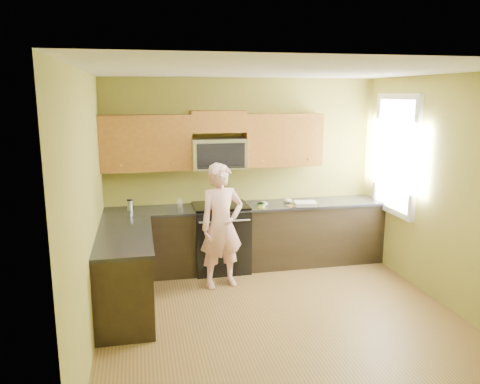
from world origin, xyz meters
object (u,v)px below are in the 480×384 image
object	(u,v)px
stove	(221,237)
travel_mug	(130,211)
butter_tub	(261,208)
frying_pan	(217,209)
microwave	(219,168)
woman	(222,226)

from	to	relation	value
stove	travel_mug	bearing A→B (deg)	178.48
travel_mug	stove	bearing A→B (deg)	-1.52
butter_tub	stove	bearing A→B (deg)	161.89
frying_pan	travel_mug	distance (m)	1.18
microwave	woman	distance (m)	0.96
frying_pan	travel_mug	world-z (taller)	travel_mug
woman	butter_tub	world-z (taller)	woman
frying_pan	stove	bearing A→B (deg)	57.89
stove	butter_tub	size ratio (longest dim) A/B	7.99
microwave	travel_mug	size ratio (longest dim) A/B	4.76
woman	frying_pan	xyz separation A→B (m)	(-0.00, 0.35, 0.14)
butter_tub	woman	bearing A→B (deg)	-146.72
stove	butter_tub	xyz separation A→B (m)	(0.54, -0.18, 0.45)
frying_pan	butter_tub	size ratio (longest dim) A/B	3.77
stove	travel_mug	world-z (taller)	travel_mug
stove	travel_mug	size ratio (longest dim) A/B	5.95
stove	microwave	world-z (taller)	microwave
microwave	frying_pan	xyz separation A→B (m)	(-0.09, -0.36, -0.50)
microwave	travel_mug	world-z (taller)	microwave
microwave	butter_tub	bearing A→B (deg)	-29.17
frying_pan	travel_mug	xyz separation A→B (m)	(-1.15, 0.27, -0.03)
stove	frying_pan	xyz separation A→B (m)	(-0.09, -0.23, 0.47)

